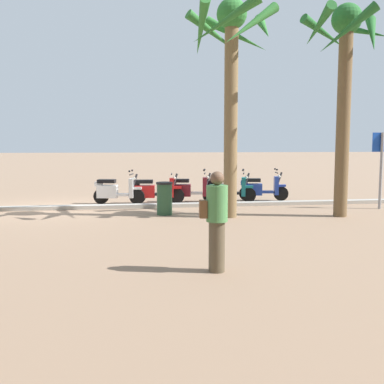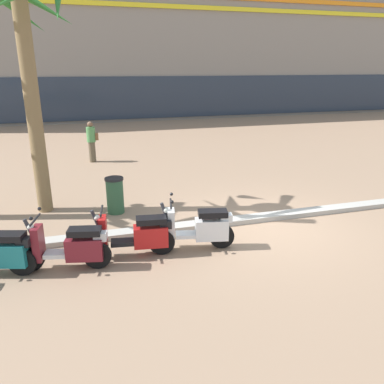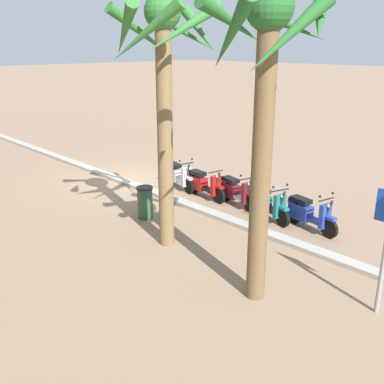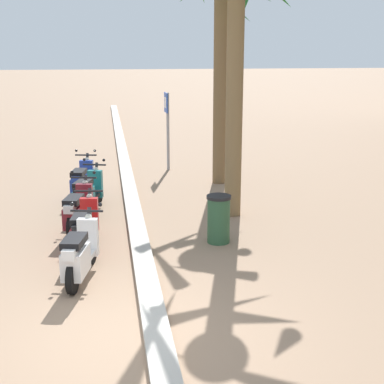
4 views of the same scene
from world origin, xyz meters
name	(u,v)px [view 4 (image 4 of 4)]	position (x,y,z in m)	size (l,w,h in m)	color
ground_plane	(127,336)	(0.00, 0.00, 0.00)	(200.00, 200.00, 0.00)	#93755B
curb_strip	(156,330)	(0.00, 0.39, 0.06)	(60.00, 0.36, 0.12)	#ADA89E
scooter_blue_far_back	(82,182)	(-7.12, -0.81, 0.44)	(1.76, 0.66, 1.17)	black
scooter_teal_second_in_line	(88,194)	(-5.85, -0.64, 0.45)	(1.75, 0.77, 1.17)	black
scooter_maroon_lead_nearest	(78,211)	(-4.51, -0.80, 0.45)	(1.74, 0.69, 1.17)	black
scooter_red_gap_after_mid	(85,230)	(-3.26, -0.63, 0.45)	(1.84, 0.60, 1.04)	black
scooter_white_last_in_row	(80,254)	(-1.95, -0.66, 0.46)	(1.74, 0.68, 1.17)	black
crossing_sign	(167,122)	(-10.27, 1.71, 1.50)	(0.60, 0.13, 2.40)	#939399
palm_tree_far_corner	(220,26)	(-8.31, 2.94, 4.29)	(2.40, 2.29, 5.83)	brown
palm_tree_mid_walkway	(236,13)	(-5.20, 2.63, 4.41)	(2.47, 2.55, 5.92)	olive
litter_bin	(219,219)	(-3.42, 1.94, 0.48)	(0.48, 0.48, 0.95)	#2D5638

